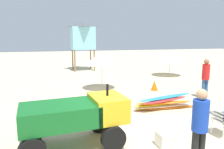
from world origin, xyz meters
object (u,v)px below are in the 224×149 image
Objects in this scene: beach_umbrella_mid at (102,58)px; surfboard_pile at (164,103)px; utility_cart at (76,115)px; lifeguard_near_center at (206,76)px; beach_umbrella_left at (170,55)px; lifeguard_tower at (83,35)px; lifeguard_far_right at (200,124)px; cooler_box at (166,139)px; traffic_cone_far at (154,85)px.

surfboard_pile is at bearing -69.02° from beach_umbrella_mid.
lifeguard_near_center is (6.00, 2.69, 0.22)m from utility_cart.
utility_cart is 11.28m from beach_umbrella_left.
lifeguard_tower is at bearing 88.56° from beach_umbrella_mid.
lifeguard_tower reaches higher than lifeguard_far_right.
beach_umbrella_mid is at bearing -155.16° from beach_umbrella_left.
beach_umbrella_mid reaches higher than lifeguard_near_center.
beach_umbrella_mid is (-3.94, 2.98, 0.60)m from lifeguard_near_center.
cooler_box is (-5.54, -8.91, -1.26)m from beach_umbrella_left.
lifeguard_near_center is 5.74m from lifeguard_far_right.
cooler_box is at bearing 97.80° from lifeguard_far_right.
lifeguard_far_right is 1.27m from cooler_box.
lifeguard_tower is (-3.76, 10.10, 1.86)m from lifeguard_near_center.
beach_umbrella_left reaches higher than cooler_box.
beach_umbrella_mid is at bearing 157.93° from traffic_cone_far.
traffic_cone_far is at bearing 69.38° from surfboard_pile.
lifeguard_near_center reaches higher than traffic_cone_far.
traffic_cone_far is 1.12× the size of cooler_box.
utility_cart is 4.02m from surfboard_pile.
lifeguard_far_right is 0.87× the size of beach_umbrella_mid.
surfboard_pile is 2.89m from cooler_box.
cooler_box is (-2.46, -5.31, -0.08)m from traffic_cone_far.
cooler_box is (-3.89, -3.35, -0.83)m from lifeguard_near_center.
cooler_box is at bearing -89.56° from beach_umbrella_mid.
beach_umbrella_left reaches higher than lifeguard_near_center.
traffic_cone_far is (2.32, 6.29, -0.70)m from lifeguard_far_right.
lifeguard_tower is 8.86m from traffic_cone_far.
beach_umbrella_mid is 3.03m from traffic_cone_far.
cooler_box is (2.11, -0.66, -0.61)m from utility_cart.
beach_umbrella_mid reaches higher than traffic_cone_far.
beach_umbrella_left is 4.69× the size of cooler_box.
lifeguard_tower is at bearing 105.98° from traffic_cone_far.
beach_umbrella_left is (7.65, 8.26, 0.65)m from utility_cart.
traffic_cone_far is (-1.43, 1.96, -0.76)m from lifeguard_near_center.
lifeguard_near_center is at bearing -53.82° from traffic_cone_far.
beach_umbrella_mid is 6.48m from cooler_box.
lifeguard_tower is (2.24, 12.79, 2.08)m from utility_cart.
lifeguard_far_right is (-3.76, -4.33, -0.05)m from lifeguard_near_center.
beach_umbrella_left is at bearing 61.35° from lifeguard_far_right.
beach_umbrella_left is (5.41, -4.53, -1.43)m from lifeguard_tower.
cooler_box is at bearing -119.26° from surfboard_pile.
lifeguard_near_center is at bearing -106.51° from beach_umbrella_left.
surfboard_pile is (3.52, 1.86, -0.54)m from utility_cart.
lifeguard_tower is 8.86× the size of cooler_box.
cooler_box is (-0.13, -13.44, -2.69)m from lifeguard_tower.
lifeguard_far_right reaches higher than traffic_cone_far.
beach_umbrella_mid reaches higher than lifeguard_far_right.
utility_cart is at bearing -99.94° from lifeguard_tower.
utility_cart is 1.25× the size of beach_umbrella_left.
beach_umbrella_left is at bearing 58.12° from cooler_box.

